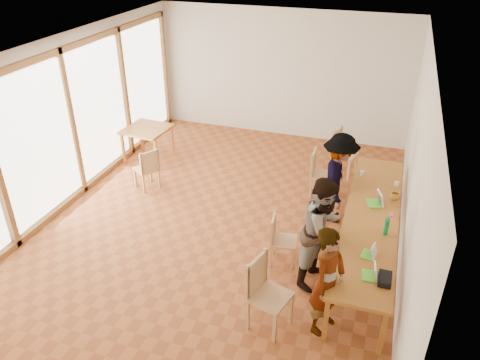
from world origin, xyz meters
name	(u,v)px	position (x,y,z in m)	size (l,w,h in m)	color
ground	(225,218)	(0.00, 0.00, 0.00)	(8.00, 8.00, 0.00)	#9A4F25
wall_back	(282,74)	(0.00, 4.00, 1.50)	(6.00, 0.10, 3.00)	beige
wall_front	(75,310)	(0.00, -4.00, 1.50)	(6.00, 0.10, 3.00)	beige
wall_right	(415,168)	(3.00, 0.00, 1.50)	(0.10, 8.00, 3.00)	beige
window_wall	(71,120)	(-2.96, 0.00, 1.50)	(0.10, 8.00, 3.00)	white
ceiling	(221,48)	(0.00, 0.00, 3.02)	(6.00, 8.00, 0.04)	white
communal_table	(371,219)	(2.50, -0.30, 0.70)	(0.80, 4.00, 0.75)	#AA6C25
side_table	(147,131)	(-2.40, 1.68, 0.67)	(0.90, 0.90, 0.75)	#AA6C25
chair_near	(263,285)	(1.33, -2.17, 0.62)	(0.59, 0.59, 0.54)	tan
chair_mid	(278,234)	(1.20, -0.87, 0.50)	(0.42, 0.42, 0.43)	tan
chair_far	(318,168)	(1.40, 1.35, 0.56)	(0.43, 0.43, 0.49)	tan
chair_empty	(340,147)	(1.68, 2.36, 0.60)	(0.55, 0.55, 0.52)	tan
chair_spare	(148,165)	(-1.76, 0.50, 0.52)	(0.55, 0.55, 0.46)	tan
person_near	(328,281)	(2.11, -2.00, 0.77)	(0.56, 0.37, 1.54)	gray
person_mid	(323,232)	(1.89, -1.09, 0.85)	(0.82, 0.64, 1.69)	gray
person_far	(338,178)	(1.86, 0.61, 0.81)	(1.05, 0.60, 1.63)	gray
laptop_near	(372,274)	(2.61, -1.72, 0.80)	(0.22, 0.24, 0.19)	#59D42E
laptop_mid	(371,253)	(2.56, -1.30, 0.80)	(0.22, 0.24, 0.18)	#59D42E
laptop_far	(377,201)	(2.55, 0.07, 0.81)	(0.29, 0.31, 0.22)	#59D42E
yellow_mug	(395,196)	(2.80, 0.32, 0.81)	(0.14, 0.14, 0.11)	orange
green_bottle	(387,226)	(2.72, -0.73, 0.89)	(0.07, 0.07, 0.28)	#147F3F
clear_glass	(362,173)	(2.23, 0.97, 0.80)	(0.07, 0.07, 0.09)	silver
condiment_cup	(397,184)	(2.82, 0.80, 0.78)	(0.08, 0.08, 0.06)	white
pink_phone	(391,215)	(2.78, -0.18, 0.76)	(0.05, 0.10, 0.01)	#E93987
black_pouch	(385,279)	(2.77, -1.76, 0.80)	(0.16, 0.26, 0.09)	black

